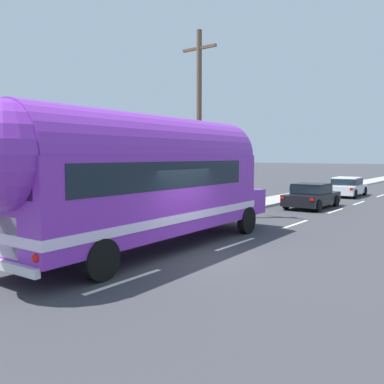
% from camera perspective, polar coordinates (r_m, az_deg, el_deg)
% --- Properties ---
extents(ground_plane, '(300.00, 300.00, 0.00)m').
position_cam_1_polar(ground_plane, '(11.96, 0.81, -8.95)').
color(ground_plane, '#38383D').
extents(lane_markings, '(3.57, 80.00, 0.01)m').
position_cam_1_polar(lane_markings, '(24.25, 14.08, -1.97)').
color(lane_markings, silver).
rests_on(lane_markings, ground).
extents(sidewalk_slab, '(2.18, 90.00, 0.15)m').
position_cam_1_polar(sidewalk_slab, '(22.65, 6.38, -2.15)').
color(sidewalk_slab, '#9E9B93').
rests_on(sidewalk_slab, ground).
extents(roadside_building, '(12.83, 21.03, 4.34)m').
position_cam_1_polar(roadside_building, '(23.21, -23.23, 2.84)').
color(roadside_building, tan).
rests_on(roadside_building, ground).
extents(utility_pole, '(1.80, 0.24, 8.50)m').
position_cam_1_polar(utility_pole, '(19.00, 0.99, 9.65)').
color(utility_pole, brown).
rests_on(utility_pole, ground).
extents(painted_bus, '(2.81, 11.72, 4.12)m').
position_cam_1_polar(painted_bus, '(12.26, -7.22, 2.24)').
color(painted_bus, purple).
rests_on(painted_bus, ground).
extents(car_lead, '(1.99, 4.31, 1.37)m').
position_cam_1_polar(car_lead, '(23.86, 16.22, -0.38)').
color(car_lead, black).
rests_on(car_lead, ground).
extents(car_second, '(2.09, 4.49, 1.37)m').
position_cam_1_polar(car_second, '(31.55, 20.67, 0.77)').
color(car_second, white).
rests_on(car_second, ground).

